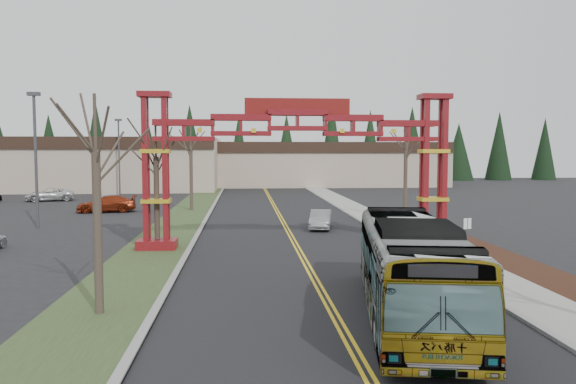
{
  "coord_description": "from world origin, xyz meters",
  "views": [
    {
      "loc": [
        -3.04,
        -14.04,
        5.6
      ],
      "look_at": [
        -0.98,
        12.28,
        3.67
      ],
      "focal_mm": 35.0,
      "sensor_mm": 36.0,
      "label": 1
    }
  ],
  "objects": [
    {
      "name": "ground",
      "position": [
        0.0,
        0.0,
        0.0
      ],
      "size": [
        200.0,
        200.0,
        0.0
      ],
      "primitive_type": "plane",
      "color": "black",
      "rests_on": "ground"
    },
    {
      "name": "road",
      "position": [
        0.0,
        25.0,
        0.01
      ],
      "size": [
        12.0,
        110.0,
        0.02
      ],
      "primitive_type": "cube",
      "color": "black",
      "rests_on": "ground"
    },
    {
      "name": "lane_line_left",
      "position": [
        -0.12,
        25.0,
        0.03
      ],
      "size": [
        0.12,
        100.0,
        0.01
      ],
      "primitive_type": "cube",
      "color": "yellow",
      "rests_on": "road"
    },
    {
      "name": "lane_line_right",
      "position": [
        0.12,
        25.0,
        0.03
      ],
      "size": [
        0.12,
        100.0,
        0.01
      ],
      "primitive_type": "cube",
      "color": "yellow",
      "rests_on": "road"
    },
    {
      "name": "curb_right",
      "position": [
        6.15,
        25.0,
        0.07
      ],
      "size": [
        0.3,
        110.0,
        0.15
      ],
      "primitive_type": "cube",
      "color": "gray",
      "rests_on": "ground"
    },
    {
      "name": "sidewalk_right",
      "position": [
        7.6,
        25.0,
        0.08
      ],
      "size": [
        2.6,
        110.0,
        0.14
      ],
      "primitive_type": "cube",
      "color": "gray",
      "rests_on": "ground"
    },
    {
      "name": "landscape_strip",
      "position": [
        10.2,
        10.0,
        0.06
      ],
      "size": [
        2.6,
        50.0,
        0.12
      ],
      "primitive_type": "cube",
      "color": "black",
      "rests_on": "ground"
    },
    {
      "name": "grass_median",
      "position": [
        -8.0,
        25.0,
        0.04
      ],
      "size": [
        4.0,
        110.0,
        0.08
      ],
      "primitive_type": "cube",
      "color": "#304020",
      "rests_on": "ground"
    },
    {
      "name": "curb_left",
      "position": [
        -6.15,
        25.0,
        0.07
      ],
      "size": [
        0.3,
        110.0,
        0.15
      ],
      "primitive_type": "cube",
      "color": "gray",
      "rests_on": "ground"
    },
    {
      "name": "gateway_arch",
      "position": [
        0.0,
        18.0,
        5.98
      ],
      "size": [
        18.2,
        1.6,
        8.9
      ],
      "color": "maroon",
      "rests_on": "ground"
    },
    {
      "name": "retail_building_west",
      "position": [
        -30.0,
        71.96,
        3.76
      ],
      "size": [
        46.0,
        22.3,
        7.5
      ],
      "color": "tan",
      "rests_on": "ground"
    },
    {
      "name": "retail_building_east",
      "position": [
        10.0,
        79.95,
        3.51
      ],
      "size": [
        38.0,
        20.3,
        7.0
      ],
      "color": "tan",
      "rests_on": "ground"
    },
    {
      "name": "conifer_treeline",
      "position": [
        0.25,
        92.0,
        6.49
      ],
      "size": [
        116.1,
        5.6,
        13.0
      ],
      "color": "black",
      "rests_on": "ground"
    },
    {
      "name": "transit_bus",
      "position": [
        2.5,
        4.14,
        1.67
      ],
      "size": [
        4.79,
        12.32,
        3.35
      ],
      "primitive_type": "imported",
      "rotation": [
        0.0,
        0.0,
        -0.17
      ],
      "color": "#AFB0B7",
      "rests_on": "ground"
    },
    {
      "name": "silver_sedan",
      "position": [
        2.43,
        25.8,
        0.68
      ],
      "size": [
        2.17,
        4.3,
        1.35
      ],
      "primitive_type": "imported",
      "rotation": [
        0.0,
        0.0,
        -0.19
      ],
      "color": "#A5A8AD",
      "rests_on": "ground"
    },
    {
      "name": "parked_car_mid_a",
      "position": [
        -15.68,
        38.44,
        0.77
      ],
      "size": [
        5.53,
        2.83,
        1.54
      ],
      "primitive_type": "imported",
      "rotation": [
        0.0,
        0.0,
        4.84
      ],
      "color": "maroon",
      "rests_on": "ground"
    },
    {
      "name": "parked_car_far_a",
      "position": [
        -15.97,
        41.14,
        0.74
      ],
      "size": [
        2.04,
        4.65,
        1.48
      ],
      "primitive_type": "imported",
      "rotation": [
        0.0,
        0.0,
        3.04
      ],
      "color": "gray",
      "rests_on": "ground"
    },
    {
      "name": "parked_car_far_b",
      "position": [
        -24.92,
        50.74,
        0.72
      ],
      "size": [
        5.63,
        3.65,
        1.44
      ],
      "primitive_type": "imported",
      "rotation": [
        0.0,
        0.0,
        4.97
      ],
      "color": "silver",
      "rests_on": "ground"
    },
    {
      "name": "bare_tree_median_near",
      "position": [
        -8.0,
        5.22,
        5.53
      ],
      "size": [
        2.94,
        2.94,
        7.52
      ],
      "color": "#382D26",
      "rests_on": "ground"
    },
    {
      "name": "bare_tree_median_mid",
      "position": [
        -8.0,
        18.12,
        5.24
      ],
      "size": [
        3.04,
        3.04,
        7.28
      ],
      "color": "#382D26",
      "rests_on": "ground"
    },
    {
      "name": "bare_tree_median_far",
      "position": [
        -8.0,
        39.06,
        5.98
      ],
      "size": [
        3.19,
        3.19,
        8.13
      ],
      "color": "#382D26",
      "rests_on": "ground"
    },
    {
      "name": "bare_tree_right_far",
      "position": [
        10.0,
        30.48,
        5.99
      ],
      "size": [
        3.06,
        3.06,
        8.06
      ],
      "color": "#382D26",
      "rests_on": "ground"
    },
    {
      "name": "light_pole_near",
      "position": [
        -18.1,
        27.95,
        5.69
      ],
      "size": [
        0.85,
        0.43,
        9.84
      ],
      "color": "#3F3F44",
      "rests_on": "ground"
    },
    {
      "name": "light_pole_far",
      "position": [
        -19.04,
        59.5,
        5.62
      ],
      "size": [
        0.84,
        0.42,
        9.72
      ],
      "color": "#3F3F44",
      "rests_on": "ground"
    },
    {
      "name": "street_sign",
      "position": [
        8.7,
        14.53,
        1.48
      ],
      "size": [
        0.46,
        0.17,
        2.06
      ],
      "color": "#3F3F44",
      "rests_on": "ground"
    },
    {
      "name": "barrel_south",
      "position": [
        9.0,
        16.22,
        0.54
      ],
      "size": [
        0.58,
        0.58,
        1.08
      ],
      "color": "orange",
      "rests_on": "ground"
    },
    {
      "name": "barrel_mid",
      "position": [
        9.69,
        19.21,
        0.54
      ],
      "size": [
        0.58,
        0.58,
        1.08
      ],
      "color": "orange",
      "rests_on": "ground"
    },
    {
      "name": "barrel_north",
      "position": [
        9.96,
        21.86,
        0.51
      ],
      "size": [
        0.55,
        0.55,
        1.02
      ],
      "color": "orange",
      "rests_on": "ground"
    }
  ]
}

